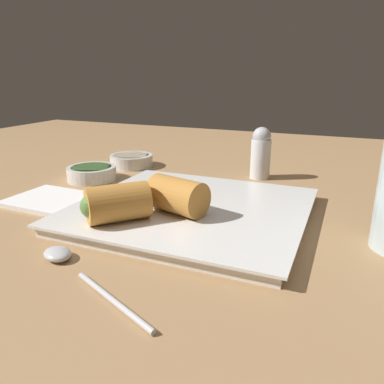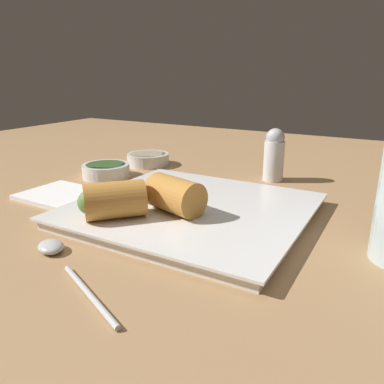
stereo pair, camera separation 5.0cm
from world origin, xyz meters
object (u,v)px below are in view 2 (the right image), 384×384
spoon (58,256)px  salt_shaker (275,155)px  dipping_bowl_far (148,159)px  napkin (61,195)px  serving_plate (192,210)px  dipping_bowl_near (106,170)px

spoon → salt_shaker: (9.33, 37.35, 3.87)cm
dipping_bowl_far → napkin: size_ratio=0.73×
dipping_bowl_far → spoon: 39.04cm
salt_shaker → spoon: bearing=-104.0°
salt_shaker → serving_plate: bearing=-100.7°
dipping_bowl_far → napkin: 22.16cm
dipping_bowl_far → spoon: size_ratio=0.51×
dipping_bowl_near → spoon: size_ratio=0.51×
dipping_bowl_far → napkin: bearing=-88.7°
spoon → napkin: (-14.90, 13.73, -0.18)cm
dipping_bowl_near → dipping_bowl_far: bearing=83.6°
napkin → salt_shaker: salt_shaker is taller
napkin → dipping_bowl_far: bearing=91.3°
spoon → dipping_bowl_far: bearing=113.2°
dipping_bowl_near → salt_shaker: (25.92, 12.10, 3.13)cm
spoon → salt_shaker: bearing=76.0°
serving_plate → salt_shaker: salt_shaker is taller
serving_plate → napkin: bearing=-172.2°
dipping_bowl_far → dipping_bowl_near: bearing=-96.4°
dipping_bowl_near → napkin: dipping_bowl_near is taller
dipping_bowl_near → spoon: dipping_bowl_near is taller
dipping_bowl_near → napkin: bearing=-81.7°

